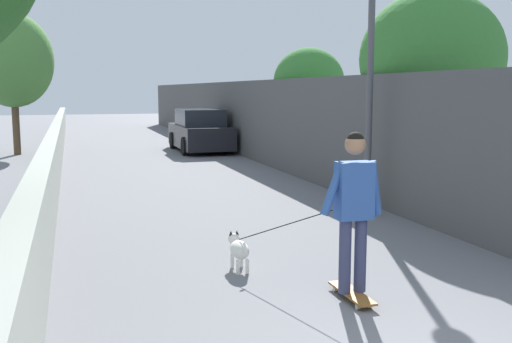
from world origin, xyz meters
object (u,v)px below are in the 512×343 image
(tree_left_far, at_px, (12,60))
(lamp_post, at_px, (371,52))
(person_skateboarder, at_px, (354,200))
(tree_right_mid, at_px, (431,59))
(car_near, at_px, (200,132))
(dog, at_px, (239,249))
(tree_right_near, at_px, (309,82))
(skateboard, at_px, (352,293))

(tree_left_far, bearing_deg, lamp_post, -150.89)
(lamp_post, height_order, person_skateboarder, lamp_post)
(person_skateboarder, bearing_deg, tree_right_mid, -40.13)
(tree_right_mid, xyz_separation_m, person_skateboarder, (-4.98, 4.20, -1.76))
(tree_left_far, xyz_separation_m, car_near, (-0.73, -6.34, -2.52))
(tree_left_far, bearing_deg, car_near, -96.53)
(dog, bearing_deg, tree_right_mid, -54.54)
(tree_right_near, distance_m, lamp_post, 6.65)
(tree_left_far, relative_size, skateboard, 6.05)
(dog, bearing_deg, tree_right_near, -27.22)
(skateboard, bearing_deg, tree_right_mid, -40.13)
(tree_right_mid, distance_m, car_near, 11.26)
(dog, bearing_deg, lamp_post, -50.25)
(tree_right_near, relative_size, car_near, 0.86)
(tree_right_near, relative_size, skateboard, 4.30)
(skateboard, bearing_deg, lamp_post, -29.94)
(skateboard, distance_m, person_skateboarder, 1.02)
(lamp_post, height_order, car_near, lamp_post)
(skateboard, bearing_deg, dog, 32.28)
(skateboard, bearing_deg, person_skateboarder, 176.42)
(tree_left_far, xyz_separation_m, dog, (-15.11, -3.76, -2.96))
(car_near, bearing_deg, person_skateboarder, 173.79)
(tree_right_mid, bearing_deg, dog, 125.46)
(tree_right_near, height_order, skateboard, tree_right_near)
(skateboard, bearing_deg, tree_right_near, -20.01)
(skateboard, xyz_separation_m, car_near, (15.76, -1.72, 0.65))
(lamp_post, bearing_deg, person_skateboarder, 150.06)
(person_skateboarder, bearing_deg, dog, 32.28)
(tree_left_far, bearing_deg, tree_right_near, -125.40)
(tree_right_near, relative_size, dog, 2.03)
(tree_left_far, bearing_deg, person_skateboarder, -164.33)
(tree_right_mid, xyz_separation_m, car_near, (10.77, 2.49, -2.14))
(tree_left_far, relative_size, lamp_post, 1.15)
(lamp_post, bearing_deg, dog, 129.75)
(tree_right_near, distance_m, dog, 10.47)
(tree_left_far, distance_m, lamp_post, 14.27)
(tree_right_mid, bearing_deg, lamp_post, 117.06)
(tree_right_near, xyz_separation_m, tree_right_mid, (-5.50, -0.38, 0.40))
(car_near, bearing_deg, tree_right_near, -158.27)
(lamp_post, bearing_deg, tree_left_far, 29.11)
(car_near, bearing_deg, dog, 169.82)
(tree_left_far, height_order, lamp_post, tree_left_far)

